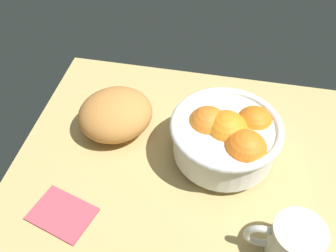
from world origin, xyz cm
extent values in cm
cube|color=tan|center=(0.00, 0.00, -1.50)|extent=(72.26, 59.66, 3.00)
cylinder|color=white|center=(-5.66, -4.14, 0.88)|extent=(9.20, 9.20, 1.76)
cylinder|color=white|center=(-5.66, -4.14, 5.38)|extent=(20.15, 20.15, 7.24)
torus|color=white|center=(-5.66, -4.14, 9.01)|extent=(21.75, 21.75, 1.60)
sphere|color=orange|center=(-2.03, -5.03, 7.21)|extent=(8.38, 8.38, 8.38)
sphere|color=orange|center=(-9.53, -0.47, 7.26)|extent=(8.67, 8.67, 8.67)
sphere|color=orange|center=(-10.86, -7.49, 7.09)|extent=(7.65, 7.65, 7.65)
sphere|color=orange|center=(-5.66, -4.14, 7.29)|extent=(8.84, 8.84, 8.84)
ellipsoid|color=#C7823E|center=(17.71, -7.34, 4.52)|extent=(21.46, 21.19, 9.03)
cube|color=#B74958|center=(21.55, 15.21, 0.46)|extent=(12.97, 10.93, 0.93)
cylinder|color=silver|center=(-19.10, 14.65, 4.04)|extent=(8.65, 8.65, 8.07)
torus|color=silver|center=(-13.57, 14.56, 4.04)|extent=(5.74, 1.30, 5.72)
camera|label=1|loc=(-4.42, 46.56, 62.55)|focal=41.09mm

